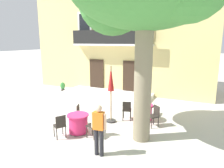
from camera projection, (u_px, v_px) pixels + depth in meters
The scene contains 14 objects.
ground_plane at pixel (79, 117), 9.95m from camera, with size 120.00×120.00×0.00m, color beige.
building_facade at pixel (124, 39), 15.56m from camera, with size 13.00×5.09×7.50m.
entrance_step_platform at pixel (105, 95), 13.37m from camera, with size 5.85×2.65×0.25m, color silver.
cafe_table_near_tree at pixel (78, 123), 8.14m from camera, with size 0.86×0.86×0.76m.
cafe_chair_near_tree_0 at pixel (60, 125), 7.66m from camera, with size 0.55×0.55×0.91m.
cafe_chair_near_tree_1 at pixel (94, 123), 7.77m from camera, with size 0.45×0.45×0.91m.
cafe_chair_near_tree_2 at pixel (81, 113), 8.85m from camera, with size 0.51×0.51×0.91m.
cafe_table_middle at pixel (143, 112), 9.39m from camera, with size 0.86×0.86×0.76m.
cafe_chair_middle_0 at pixel (154, 114), 8.72m from camera, with size 0.56×0.56×0.91m.
cafe_chair_middle_1 at pixel (148, 105), 10.03m from camera, with size 0.45×0.45×0.91m.
cafe_chair_middle_2 at pixel (127, 109), 9.40m from camera, with size 0.50×0.50×0.91m.
cafe_umbrella at pixel (111, 86), 8.98m from camera, with size 0.44×0.44×2.55m.
ground_planter_left at pixel (63, 87), 14.54m from camera, with size 0.35×0.35×0.74m.
pedestrian_near_entrance at pixel (99, 127), 6.40m from camera, with size 0.53×0.26×1.68m.
Camera 1 is at (5.42, -7.86, 3.60)m, focal length 32.95 mm.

